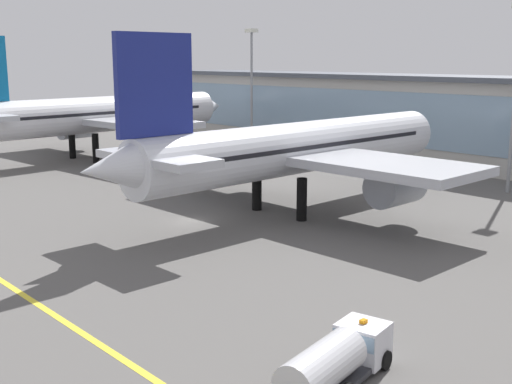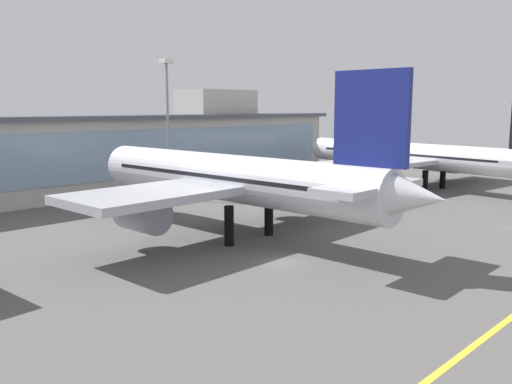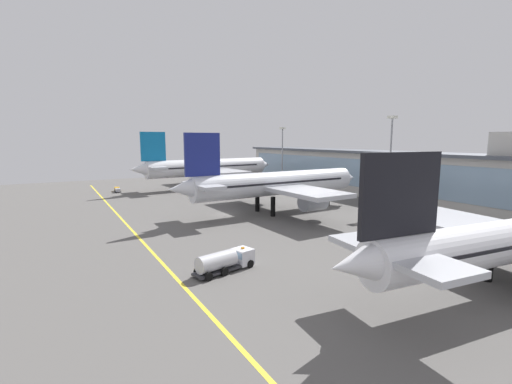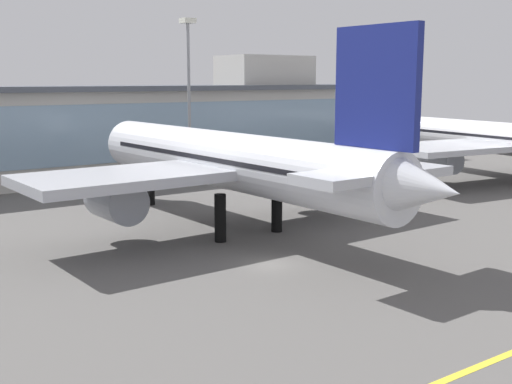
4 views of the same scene
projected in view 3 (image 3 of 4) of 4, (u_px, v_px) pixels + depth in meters
The scene contains 9 objects.
ground_plane at pixel (224, 214), 85.28m from camera, with size 187.46×187.46×0.00m, color #5B5956.
taxiway_centreline_stripe at pixel (128, 225), 74.41m from camera, with size 149.97×0.50×0.01m, color yellow.
terminal_building at pixel (385, 173), 109.32m from camera, with size 136.90×14.00×19.40m.
airliner_near_left at pixel (208, 168), 131.07m from camera, with size 41.55×56.47×20.18m.
airliner_near_right at pixel (276, 184), 86.79m from camera, with size 41.63×53.75×19.15m.
fuel_tanker_truck at pixel (226, 260), 48.59m from camera, with size 4.57×9.35×2.90m.
baggage_tug_near at pixel (117, 190), 121.58m from camera, with size 5.69×2.08×1.40m.
apron_light_mast_west at pixel (391, 149), 89.69m from camera, with size 1.80×1.80×23.55m.
apron_light_mast_centre at pixel (282, 147), 136.93m from camera, with size 1.80×1.80×22.24m.
Camera 3 is at (76.26, -35.04, 17.84)m, focal length 25.08 mm.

